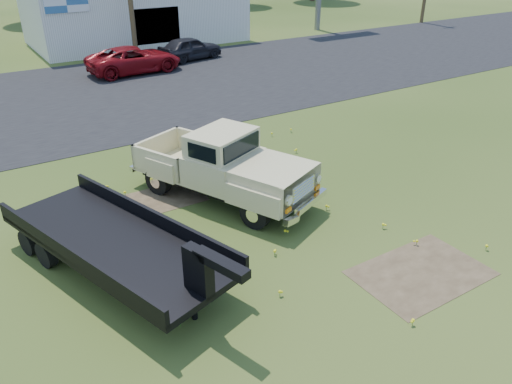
{
  "coord_description": "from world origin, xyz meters",
  "views": [
    {
      "loc": [
        -6.58,
        -8.77,
        6.82
      ],
      "look_at": [
        -0.4,
        1.0,
        0.85
      ],
      "focal_mm": 35.0,
      "sensor_mm": 36.0,
      "label": 1
    }
  ],
  "objects_px": {
    "dark_sedan": "(190,48)",
    "vintage_pickup_truck": "(222,165)",
    "red_pickup": "(134,60)",
    "flatbed_trailer": "(114,237)"
  },
  "relations": [
    {
      "from": "dark_sedan",
      "to": "vintage_pickup_truck",
      "type": "bearing_deg",
      "value": 146.19
    },
    {
      "from": "red_pickup",
      "to": "dark_sedan",
      "type": "xyz_separation_m",
      "value": [
        3.99,
        1.29,
        -0.02
      ]
    },
    {
      "from": "vintage_pickup_truck",
      "to": "flatbed_trailer",
      "type": "height_order",
      "value": "vintage_pickup_truck"
    },
    {
      "from": "vintage_pickup_truck",
      "to": "flatbed_trailer",
      "type": "xyz_separation_m",
      "value": [
        -3.75,
        -1.86,
        -0.13
      ]
    },
    {
      "from": "flatbed_trailer",
      "to": "dark_sedan",
      "type": "bearing_deg",
      "value": 42.56
    },
    {
      "from": "flatbed_trailer",
      "to": "red_pickup",
      "type": "relative_size",
      "value": 1.28
    },
    {
      "from": "vintage_pickup_truck",
      "to": "flatbed_trailer",
      "type": "bearing_deg",
      "value": -176.92
    },
    {
      "from": "flatbed_trailer",
      "to": "dark_sedan",
      "type": "height_order",
      "value": "flatbed_trailer"
    },
    {
      "from": "vintage_pickup_truck",
      "to": "red_pickup",
      "type": "height_order",
      "value": "vintage_pickup_truck"
    },
    {
      "from": "vintage_pickup_truck",
      "to": "flatbed_trailer",
      "type": "relative_size",
      "value": 0.86
    }
  ]
}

